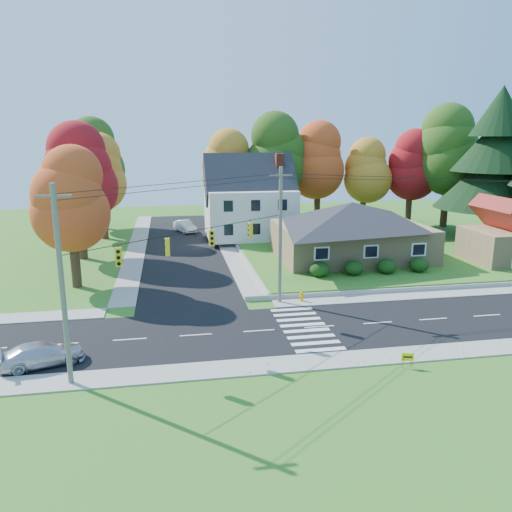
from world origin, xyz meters
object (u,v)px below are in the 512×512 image
at_px(ranch_house, 351,229).
at_px(fire_hydrant, 301,297).
at_px(white_car, 185,226).
at_px(silver_sedan, 42,354).

height_order(ranch_house, fire_hydrant, ranch_house).
xyz_separation_m(ranch_house, white_car, (-15.38, 18.64, -2.51)).
bearing_deg(silver_sedan, white_car, -32.03).
relative_size(ranch_house, silver_sedan, 3.35).
xyz_separation_m(ranch_house, fire_hydrant, (-7.85, -10.90, -2.89)).
height_order(silver_sedan, fire_hydrant, silver_sedan).
height_order(silver_sedan, white_car, white_car).
xyz_separation_m(silver_sedan, fire_hydrant, (16.52, 7.86, -0.27)).
xyz_separation_m(ranch_house, silver_sedan, (-24.37, -18.76, -2.61)).
distance_m(ranch_house, white_car, 24.30).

